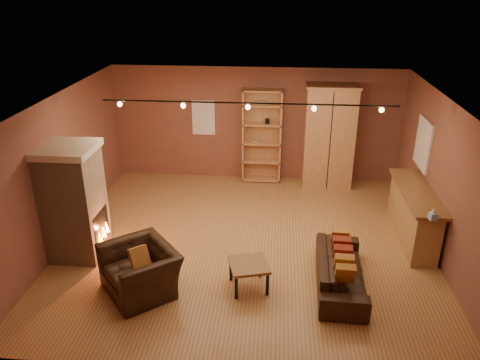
# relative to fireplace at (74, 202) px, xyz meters

# --- Properties ---
(floor) EXTENTS (7.00, 7.00, 0.00)m
(floor) POSITION_rel_fireplace_xyz_m (3.04, 0.60, -1.06)
(floor) COLOR #936034
(floor) RESTS_ON ground
(ceiling) EXTENTS (7.00, 7.00, 0.00)m
(ceiling) POSITION_rel_fireplace_xyz_m (3.04, 0.60, 1.74)
(ceiling) COLOR brown
(ceiling) RESTS_ON back_wall
(back_wall) EXTENTS (7.00, 0.02, 2.80)m
(back_wall) POSITION_rel_fireplace_xyz_m (3.04, 3.85, 0.34)
(back_wall) COLOR brown
(back_wall) RESTS_ON floor
(left_wall) EXTENTS (0.02, 6.50, 2.80)m
(left_wall) POSITION_rel_fireplace_xyz_m (-0.46, 0.60, 0.34)
(left_wall) COLOR brown
(left_wall) RESTS_ON floor
(right_wall) EXTENTS (0.02, 6.50, 2.80)m
(right_wall) POSITION_rel_fireplace_xyz_m (6.54, 0.60, 0.34)
(right_wall) COLOR brown
(right_wall) RESTS_ON floor
(fireplace) EXTENTS (1.01, 0.98, 2.12)m
(fireplace) POSITION_rel_fireplace_xyz_m (0.00, 0.00, 0.00)
(fireplace) COLOR tan
(fireplace) RESTS_ON floor
(back_window) EXTENTS (0.56, 0.04, 0.86)m
(back_window) POSITION_rel_fireplace_xyz_m (1.74, 3.83, 0.49)
(back_window) COLOR white
(back_window) RESTS_ON back_wall
(bookcase) EXTENTS (0.95, 0.37, 2.32)m
(bookcase) POSITION_rel_fireplace_xyz_m (3.19, 3.73, 0.12)
(bookcase) COLOR tan
(bookcase) RESTS_ON floor
(armoire) EXTENTS (1.22, 0.69, 2.49)m
(armoire) POSITION_rel_fireplace_xyz_m (4.79, 3.53, 0.19)
(armoire) COLOR tan
(armoire) RESTS_ON floor
(bar_counter) EXTENTS (0.59, 2.19, 1.05)m
(bar_counter) POSITION_rel_fireplace_xyz_m (6.24, 1.05, -0.53)
(bar_counter) COLOR tan
(bar_counter) RESTS_ON floor
(tissue_box) EXTENTS (0.15, 0.15, 0.23)m
(tissue_box) POSITION_rel_fireplace_xyz_m (6.19, -0.10, 0.08)
(tissue_box) COLOR #86B1D6
(tissue_box) RESTS_ON bar_counter
(right_window) EXTENTS (0.05, 0.90, 1.00)m
(right_window) POSITION_rel_fireplace_xyz_m (6.51, 2.00, 0.59)
(right_window) COLOR white
(right_window) RESTS_ON right_wall
(loveseat) EXTENTS (0.64, 1.96, 0.79)m
(loveseat) POSITION_rel_fireplace_xyz_m (4.70, -0.59, -0.67)
(loveseat) COLOR black
(loveseat) RESTS_ON floor
(armchair) EXTENTS (1.35, 1.40, 1.03)m
(armchair) POSITION_rel_fireplace_xyz_m (1.44, -1.01, -0.54)
(armchair) COLOR black
(armchair) RESTS_ON floor
(coffee_table) EXTENTS (0.75, 0.75, 0.46)m
(coffee_table) POSITION_rel_fireplace_xyz_m (3.18, -0.79, -0.66)
(coffee_table) COLOR brown
(coffee_table) RESTS_ON floor
(track_rail) EXTENTS (5.20, 0.09, 0.13)m
(track_rail) POSITION_rel_fireplace_xyz_m (3.04, 0.80, 1.63)
(track_rail) COLOR black
(track_rail) RESTS_ON ceiling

